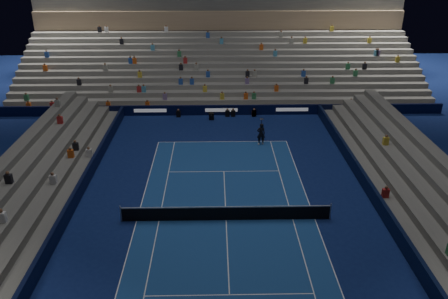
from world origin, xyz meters
The scene contains 11 objects.
ground centered at (0.00, 0.00, 0.00)m, with size 90.00×90.00×0.00m, color #0D1A4F.
court_surface centered at (0.00, 0.00, 0.01)m, with size 10.97×23.77×0.01m, color navy.
sponsor_barrier_far centered at (0.00, 18.50, 0.50)m, with size 44.00×0.25×1.00m, color black.
sponsor_barrier_east centered at (9.70, 0.00, 0.50)m, with size 0.25×37.00×1.00m, color black.
sponsor_barrier_west centered at (-9.70, 0.00, 0.50)m, with size 0.25×37.00×1.00m, color black.
grandstand_main centered at (0.00, 27.90, 3.38)m, with size 44.00×15.20×11.20m.
grandstand_east centered at (13.17, 0.00, 0.92)m, with size 5.00×37.00×2.50m.
grandstand_west centered at (-13.17, 0.00, 0.92)m, with size 5.00×37.00×2.50m.
tennis_net centered at (0.00, 0.00, 0.50)m, with size 12.90×0.10×1.10m.
tennis_player centered at (3.23, 11.33, 0.94)m, with size 0.69×0.45×1.89m, color black.
broadcast_camera centered at (-0.98, 17.30, 0.32)m, with size 0.51×0.94×0.62m.
Camera 1 is at (-0.61, -22.82, 15.41)m, focal length 35.52 mm.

